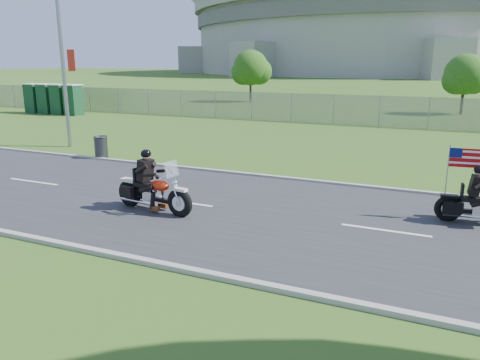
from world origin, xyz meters
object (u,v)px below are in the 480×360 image
at_px(porta_toilet_d, 34,99).
at_px(streetlight, 63,29).
at_px(trash_can, 101,148).
at_px(porta_toilet_b, 60,100).
at_px(motorcycle_lead, 152,192).
at_px(porta_toilet_c, 47,99).
at_px(porta_toilet_a, 73,100).

bearing_deg(porta_toilet_d, streetlight, -37.17).
bearing_deg(trash_can, porta_toilet_b, 139.40).
bearing_deg(porta_toilet_d, motorcycle_lead, -36.95).
xyz_separation_m(porta_toilet_c, motorcycle_lead, (22.52, -17.99, -0.58)).
distance_m(motorcycle_lead, trash_can, 8.23).
xyz_separation_m(streetlight, trash_can, (3.40, -1.92, -5.15)).
relative_size(porta_toilet_c, trash_can, 2.37).
xyz_separation_m(porta_toilet_d, motorcycle_lead, (23.92, -17.99, -0.58)).
bearing_deg(trash_can, streetlight, 150.53).
distance_m(streetlight, motorcycle_lead, 13.11).
height_order(streetlight, porta_toilet_d, streetlight).
height_order(porta_toilet_c, trash_can, porta_toilet_c).
distance_m(porta_toilet_a, porta_toilet_b, 1.40).
xyz_separation_m(porta_toilet_a, porta_toilet_d, (-4.20, 0.00, 0.00)).
relative_size(streetlight, porta_toilet_a, 4.35).
xyz_separation_m(porta_toilet_b, trash_can, (14.82, -12.70, -0.66)).
relative_size(porta_toilet_b, porta_toilet_d, 1.00).
bearing_deg(porta_toilet_a, trash_can, -43.43).
height_order(porta_toilet_a, motorcycle_lead, porta_toilet_a).
bearing_deg(porta_toilet_b, streetlight, -43.35).
bearing_deg(streetlight, porta_toilet_a, 132.91).
bearing_deg(streetlight, porta_toilet_b, 136.65).
relative_size(porta_toilet_a, porta_toilet_b, 1.00).
height_order(porta_toilet_b, trash_can, porta_toilet_b).
relative_size(streetlight, porta_toilet_b, 4.35).
distance_m(streetlight, porta_toilet_b, 16.33).
xyz_separation_m(motorcycle_lead, trash_can, (-6.30, 5.29, -0.08)).
relative_size(streetlight, motorcycle_lead, 3.73).
bearing_deg(porta_toilet_c, streetlight, -40.06).
distance_m(porta_toilet_d, motorcycle_lead, 29.94).
distance_m(streetlight, porta_toilet_c, 17.34).
xyz_separation_m(streetlight, porta_toilet_b, (-11.42, 10.78, -4.49)).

